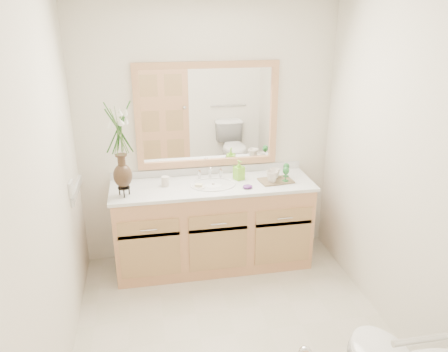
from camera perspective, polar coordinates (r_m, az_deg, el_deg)
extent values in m
plane|color=beige|center=(3.55, 1.48, -19.88)|extent=(2.60, 2.60, 0.00)
cube|color=silver|center=(4.12, -2.17, 5.18)|extent=(2.40, 0.02, 2.40)
cube|color=silver|center=(1.82, 10.83, -17.31)|extent=(2.40, 0.02, 2.40)
cube|color=silver|center=(2.91, -22.07, -3.25)|extent=(0.02, 2.60, 2.40)
cube|color=silver|center=(3.36, 22.13, -0.10)|extent=(0.02, 2.60, 2.40)
cube|color=tan|center=(4.15, -1.42, -6.58)|extent=(1.80, 0.55, 0.80)
cube|color=silver|center=(3.98, -1.48, -1.27)|extent=(1.84, 0.57, 0.03)
ellipsoid|color=white|center=(3.97, -1.42, -1.91)|extent=(0.38, 0.30, 0.12)
cylinder|color=silver|center=(4.10, -1.85, 0.47)|extent=(0.02, 0.02, 0.11)
cylinder|color=silver|center=(4.09, -3.23, 0.18)|extent=(0.02, 0.02, 0.08)
cylinder|color=silver|center=(4.12, -0.47, 0.37)|extent=(0.02, 0.02, 0.08)
cube|color=white|center=(4.05, -2.17, 7.91)|extent=(1.20, 0.01, 0.85)
cube|color=tan|center=(3.96, -2.25, 14.31)|extent=(1.32, 0.04, 0.06)
cube|color=tan|center=(4.17, -2.07, 1.78)|extent=(1.32, 0.04, 0.06)
cube|color=tan|center=(4.00, -11.19, 7.36)|extent=(0.06, 0.04, 0.85)
cube|color=tan|center=(4.18, 6.50, 8.20)|extent=(0.06, 0.04, 0.85)
cube|color=white|center=(3.69, -19.35, -1.56)|extent=(0.02, 0.12, 0.12)
cylinder|color=black|center=(3.79, -12.95, -1.48)|extent=(0.10, 0.10, 0.01)
ellipsoid|color=#332416|center=(3.76, -13.08, 0.04)|extent=(0.16, 0.16, 0.20)
cylinder|color=#332416|center=(3.71, -13.24, 1.92)|extent=(0.07, 0.07, 0.09)
cylinder|color=#4C7A33|center=(3.64, -13.56, 5.51)|extent=(0.06, 0.06, 0.37)
cylinder|color=beige|center=(3.95, -7.69, -0.68)|extent=(0.07, 0.07, 0.09)
cylinder|color=beige|center=(3.89, -3.31, -1.45)|extent=(0.11, 0.11, 0.01)
cube|color=beige|center=(3.89, -3.32, -1.22)|extent=(0.08, 0.06, 0.02)
imported|color=#78C82F|center=(4.06, 1.96, 0.68)|extent=(0.10, 0.10, 0.17)
ellipsoid|color=#592674|center=(3.88, 3.11, -1.38)|extent=(0.11, 0.09, 0.03)
cube|color=brown|center=(4.06, 6.79, -0.60)|extent=(0.32, 0.23, 0.01)
imported|color=beige|center=(3.99, 6.28, 0.00)|extent=(0.13, 0.12, 0.11)
imported|color=beige|center=(4.09, 6.69, 0.41)|extent=(0.13, 0.13, 0.09)
cylinder|color=#23692B|center=(4.04, 8.03, -0.61)|extent=(0.06, 0.06, 0.01)
cylinder|color=#23692B|center=(4.02, 8.06, -0.04)|extent=(0.01, 0.01, 0.09)
ellipsoid|color=#23692B|center=(4.00, 8.10, 0.68)|extent=(0.06, 0.06, 0.07)
cylinder|color=#23692B|center=(4.15, 8.08, -0.01)|extent=(0.06, 0.06, 0.01)
cylinder|color=#23692B|center=(4.14, 8.11, 0.52)|extent=(0.01, 0.01, 0.08)
ellipsoid|color=#23692B|center=(4.12, 8.15, 1.21)|extent=(0.06, 0.06, 0.07)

